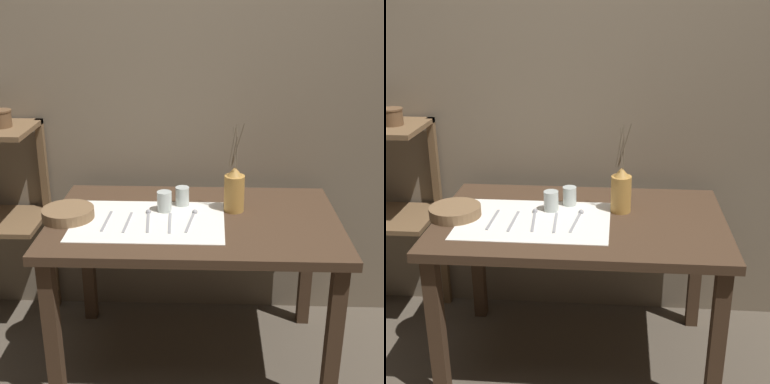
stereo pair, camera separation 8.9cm
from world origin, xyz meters
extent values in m
plane|color=brown|center=(0.00, 0.00, 0.00)|extent=(12.00, 12.00, 0.00)
cube|color=#7A6B56|center=(0.00, 0.50, 1.20)|extent=(7.00, 0.06, 2.40)
cube|color=#422D1E|center=(0.00, 0.00, 0.71)|extent=(1.25, 0.78, 0.04)
cube|color=#422D1E|center=(-0.57, -0.33, 0.35)|extent=(0.06, 0.06, 0.69)
cube|color=#422D1E|center=(0.57, -0.33, 0.35)|extent=(0.06, 0.06, 0.69)
cube|color=#422D1E|center=(-0.57, 0.33, 0.35)|extent=(0.06, 0.06, 0.69)
cube|color=#422D1E|center=(0.57, 0.33, 0.35)|extent=(0.06, 0.06, 0.69)
cube|color=brown|center=(-0.79, 0.43, 0.53)|extent=(0.04, 0.04, 1.06)
cube|color=white|center=(-0.19, -0.04, 0.74)|extent=(0.65, 0.44, 0.00)
cylinder|color=#B7843D|center=(0.17, 0.09, 0.82)|extent=(0.09, 0.09, 0.17)
cone|color=#B7843D|center=(0.17, 0.09, 0.92)|extent=(0.07, 0.07, 0.04)
cylinder|color=brown|center=(0.16, 0.08, 1.03)|extent=(0.03, 0.02, 0.18)
cylinder|color=brown|center=(0.17, 0.09, 1.03)|extent=(0.01, 0.03, 0.17)
cylinder|color=brown|center=(0.18, 0.09, 1.04)|extent=(0.05, 0.02, 0.19)
cylinder|color=brown|center=(0.18, 0.09, 1.03)|extent=(0.01, 0.03, 0.18)
cylinder|color=brown|center=(0.17, 0.08, 1.01)|extent=(0.03, 0.02, 0.14)
cylinder|color=brown|center=(-0.54, -0.03, 0.76)|extent=(0.22, 0.22, 0.05)
cylinder|color=#B7C1BC|center=(-0.14, 0.07, 0.78)|extent=(0.07, 0.07, 0.09)
cylinder|color=#B7C1BC|center=(-0.06, 0.14, 0.78)|extent=(0.06, 0.06, 0.09)
cube|color=#939399|center=(-0.37, -0.06, 0.74)|extent=(0.02, 0.21, 0.00)
cube|color=#939399|center=(-0.28, -0.07, 0.74)|extent=(0.02, 0.21, 0.00)
cube|color=#939399|center=(-0.20, -0.06, 0.74)|extent=(0.03, 0.21, 0.00)
sphere|color=#939399|center=(-0.20, 0.04, 0.74)|extent=(0.02, 0.02, 0.02)
cube|color=#939399|center=(-0.10, -0.07, 0.74)|extent=(0.02, 0.21, 0.00)
cube|color=#939399|center=(-0.02, -0.06, 0.74)|extent=(0.04, 0.21, 0.00)
sphere|color=#939399|center=(0.00, 0.05, 0.74)|extent=(0.02, 0.02, 0.02)
cylinder|color=brown|center=(-0.91, 0.27, 1.10)|extent=(0.10, 0.10, 0.08)
cylinder|color=brown|center=(-0.91, 0.27, 1.14)|extent=(0.10, 0.10, 0.01)
camera|label=1|loc=(0.07, -2.12, 1.67)|focal=50.00mm
camera|label=2|loc=(0.16, -2.12, 1.67)|focal=50.00mm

